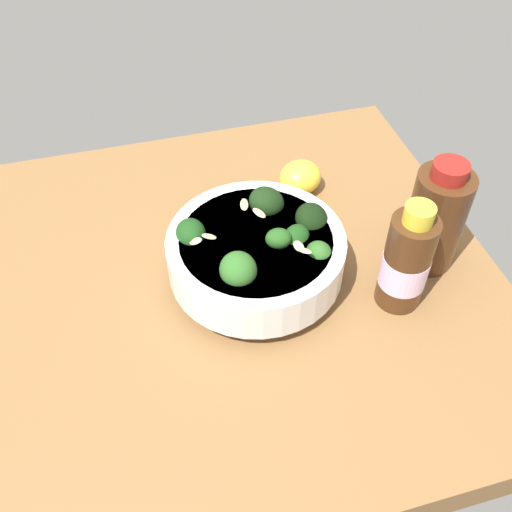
# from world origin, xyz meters

# --- Properties ---
(ground_plane) EXTENTS (0.64, 0.64, 0.05)m
(ground_plane) POSITION_xyz_m (0.00, 0.00, -0.02)
(ground_plane) COLOR brown
(bowl_of_broccoli) EXTENTS (0.21, 0.21, 0.10)m
(bowl_of_broccoli) POSITION_xyz_m (0.01, 0.02, 0.05)
(bowl_of_broccoli) COLOR white
(bowl_of_broccoli) RESTS_ON ground_plane
(lemon_wedge) EXTENTS (0.07, 0.07, 0.05)m
(lemon_wedge) POSITION_xyz_m (-0.14, 0.12, 0.02)
(lemon_wedge) COLOR yellow
(lemon_wedge) RESTS_ON ground_plane
(bottle_tall) EXTENTS (0.07, 0.07, 0.15)m
(bottle_tall) POSITION_xyz_m (0.03, 0.23, 0.07)
(bottle_tall) COLOR #472814
(bottle_tall) RESTS_ON ground_plane
(bottle_short) EXTENTS (0.06, 0.06, 0.15)m
(bottle_short) POSITION_xyz_m (0.08, 0.17, 0.06)
(bottle_short) COLOR #472814
(bottle_short) RESTS_ON ground_plane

